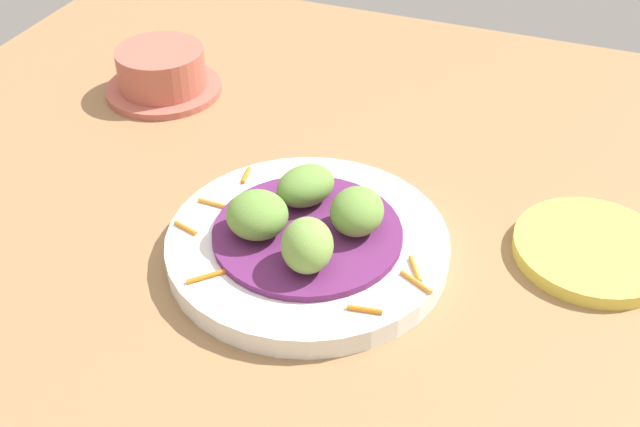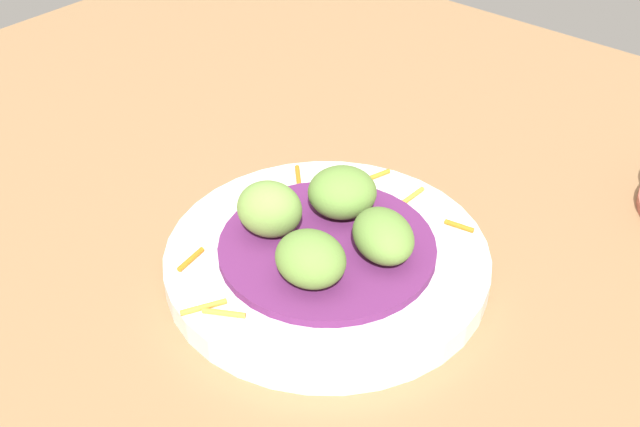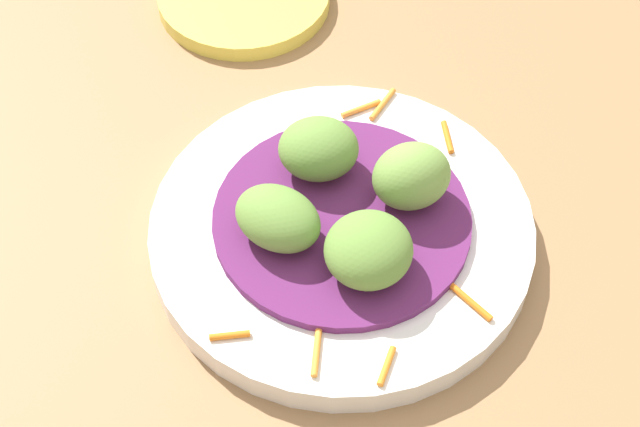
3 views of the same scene
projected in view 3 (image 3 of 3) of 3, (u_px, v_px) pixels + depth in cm
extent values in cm
cube|color=#936D47|center=(405.00, 213.00, 63.75)|extent=(110.00, 110.00, 2.00)
cylinder|color=white|center=(341.00, 232.00, 60.31)|extent=(24.26, 24.26, 1.99)
cylinder|color=#60235B|center=(342.00, 219.00, 59.26)|extent=(16.21, 16.21, 0.65)
cylinder|color=orange|center=(230.00, 335.00, 54.29)|extent=(0.81, 2.37, 0.40)
cylinder|color=orange|center=(383.00, 104.00, 65.53)|extent=(3.03, 1.84, 0.40)
cylinder|color=orange|center=(468.00, 299.00, 55.78)|extent=(2.85, 2.88, 0.40)
cylinder|color=orange|center=(317.00, 351.00, 53.67)|extent=(3.21, 0.50, 0.40)
cylinder|color=orange|center=(361.00, 108.00, 65.28)|extent=(1.85, 2.77, 0.40)
cylinder|color=orange|center=(387.00, 366.00, 53.09)|extent=(2.51, 1.10, 0.40)
cylinder|color=orange|center=(447.00, 137.00, 63.66)|extent=(2.75, 0.84, 0.40)
ellipsoid|color=#759E47|center=(406.00, 176.00, 58.21)|extent=(5.65, 6.10, 4.26)
ellipsoid|color=olive|center=(318.00, 149.00, 59.89)|extent=(4.86, 5.43, 3.78)
ellipsoid|color=olive|center=(278.00, 218.00, 56.79)|extent=(6.41, 6.90, 3.33)
ellipsoid|color=olive|center=(368.00, 250.00, 55.18)|extent=(7.40, 7.38, 3.65)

